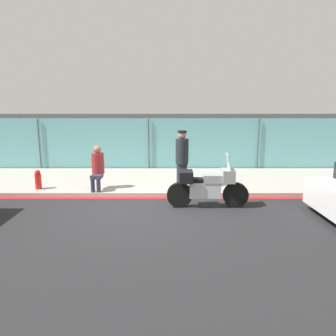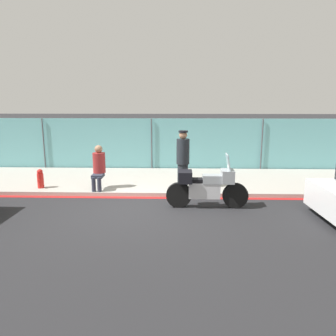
# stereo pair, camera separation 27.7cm
# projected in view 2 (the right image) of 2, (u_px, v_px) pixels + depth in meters

# --- Properties ---
(ground_plane) EXTENTS (120.00, 120.00, 0.00)m
(ground_plane) POSITION_uv_depth(u_px,v_px,m) (138.00, 210.00, 8.59)
(ground_plane) COLOR #262628
(sidewalk) EXTENTS (32.30, 3.60, 0.12)m
(sidewalk) POSITION_uv_depth(u_px,v_px,m) (148.00, 180.00, 11.47)
(sidewalk) COLOR #ADA89E
(sidewalk) RESTS_ON ground_plane
(curb_paint_stripe) EXTENTS (32.30, 0.18, 0.01)m
(curb_paint_stripe) POSITION_uv_depth(u_px,v_px,m) (142.00, 198.00, 9.63)
(curb_paint_stripe) COLOR red
(curb_paint_stripe) RESTS_ON ground_plane
(storefront_fence) EXTENTS (30.69, 0.17, 2.11)m
(storefront_fence) POSITION_uv_depth(u_px,v_px,m) (152.00, 145.00, 13.11)
(storefront_fence) COLOR #6BB2B7
(storefront_fence) RESTS_ON ground_plane
(motorcycle) EXTENTS (2.17, 0.51, 1.45)m
(motorcycle) POSITION_uv_depth(u_px,v_px,m) (206.00, 186.00, 8.64)
(motorcycle) COLOR black
(motorcycle) RESTS_ON ground_plane
(officer_standing) EXTENTS (0.40, 0.40, 1.79)m
(officer_standing) POSITION_uv_depth(u_px,v_px,m) (183.00, 159.00, 10.08)
(officer_standing) COLOR #1E2328
(officer_standing) RESTS_ON sidewalk
(person_seated_on_curb) EXTENTS (0.38, 0.69, 1.34)m
(person_seated_on_curb) POSITION_uv_depth(u_px,v_px,m) (99.00, 165.00, 10.05)
(person_seated_on_curb) COLOR #2D3342
(person_seated_on_curb) RESTS_ON sidewalk
(fire_hydrant) EXTENTS (0.19, 0.24, 0.60)m
(fire_hydrant) POSITION_uv_depth(u_px,v_px,m) (40.00, 179.00, 10.20)
(fire_hydrant) COLOR red
(fire_hydrant) RESTS_ON sidewalk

